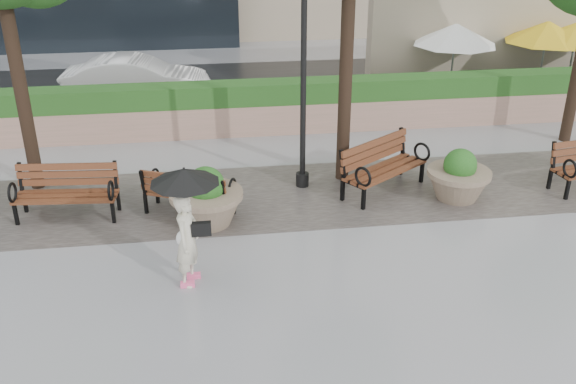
{
  "coord_description": "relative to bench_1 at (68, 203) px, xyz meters",
  "views": [
    {
      "loc": [
        -0.67,
        -9.1,
        5.88
      ],
      "look_at": [
        0.73,
        0.87,
        1.1
      ],
      "focal_mm": 40.0,
      "sensor_mm": 36.0,
      "label": 1
    }
  ],
  "objects": [
    {
      "name": "ground",
      "position": [
        3.38,
        -2.6,
        -0.31
      ],
      "size": [
        100.0,
        100.0,
        0.0
      ],
      "primitive_type": "plane",
      "color": "gray",
      "rests_on": "ground"
    },
    {
      "name": "cobble_strip",
      "position": [
        3.38,
        0.4,
        -0.31
      ],
      "size": [
        28.0,
        3.2,
        0.01
      ],
      "primitive_type": "cube",
      "color": "#383330",
      "rests_on": "ground"
    },
    {
      "name": "hedge_wall",
      "position": [
        3.38,
        4.4,
        0.35
      ],
      "size": [
        24.0,
        0.8,
        1.35
      ],
      "color": "tan",
      "rests_on": "ground"
    },
    {
      "name": "cafe_wall",
      "position": [
        12.88,
        7.4,
        1.69
      ],
      "size": [
        10.0,
        0.6,
        4.0
      ],
      "primitive_type": "cube",
      "color": "tan",
      "rests_on": "ground"
    },
    {
      "name": "cafe_hedge",
      "position": [
        12.38,
        5.2,
        0.14
      ],
      "size": [
        8.0,
        0.5,
        0.9
      ],
      "primitive_type": "cube",
      "color": "#204E1A",
      "rests_on": "ground"
    },
    {
      "name": "asphalt_street",
      "position": [
        3.38,
        8.4,
        -0.31
      ],
      "size": [
        40.0,
        7.0,
        0.0
      ],
      "primitive_type": "cube",
      "color": "black",
      "rests_on": "ground"
    },
    {
      "name": "bench_1",
      "position": [
        0.0,
        0.0,
        0.0
      ],
      "size": [
        2.01,
        0.95,
        1.04
      ],
      "rotation": [
        0.0,
        0.0,
        -0.09
      ],
      "color": "brown",
      "rests_on": "ground"
    },
    {
      "name": "bench_2",
      "position": [
        2.35,
        -0.18,
        -0.03
      ],
      "size": [
        1.88,
        1.37,
        0.95
      ],
      "rotation": [
        0.0,
        0.0,
        2.71
      ],
      "color": "brown",
      "rests_on": "ground"
    },
    {
      "name": "bench_3",
      "position": [
        6.44,
        0.33,
        0.02
      ],
      "size": [
        2.13,
        1.84,
        1.1
      ],
      "rotation": [
        0.0,
        0.0,
        0.61
      ],
      "color": "brown",
      "rests_on": "ground"
    },
    {
      "name": "planter_left",
      "position": [
        2.69,
        -0.64,
        0.15
      ],
      "size": [
        1.4,
        1.4,
        1.18
      ],
      "color": "#7F6B56",
      "rests_on": "ground"
    },
    {
      "name": "planter_right",
      "position": [
        7.88,
        -0.23,
        0.12
      ],
      "size": [
        1.31,
        1.31,
        1.1
      ],
      "color": "#7F6B56",
      "rests_on": "ground"
    },
    {
      "name": "lamppost",
      "position": [
        4.78,
        0.82,
        1.58
      ],
      "size": [
        0.28,
        0.28,
        4.28
      ],
      "color": "black",
      "rests_on": "ground"
    },
    {
      "name": "patio_umb_white",
      "position": [
        10.2,
        6.37,
        1.68
      ],
      "size": [
        2.5,
        2.5,
        2.3
      ],
      "color": "black",
      "rests_on": "ground"
    },
    {
      "name": "patio_umb_yellow_a",
      "position": [
        13.05,
        6.36,
        1.68
      ],
      "size": [
        2.5,
        2.5,
        2.3
      ],
      "color": "black",
      "rests_on": "ground"
    },
    {
      "name": "car_right",
      "position": [
        0.83,
        7.4,
        0.39
      ],
      "size": [
        4.38,
        1.81,
        1.41
      ],
      "primitive_type": "imported",
      "rotation": [
        0.0,
        0.0,
        1.5
      ],
      "color": "white",
      "rests_on": "ground"
    },
    {
      "name": "pedestrian",
      "position": [
        2.37,
        -2.62,
        0.91
      ],
      "size": [
        1.09,
        1.09,
        2.01
      ],
      "rotation": [
        0.0,
        0.0,
        1.18
      ],
      "color": "beige",
      "rests_on": "ground"
    }
  ]
}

